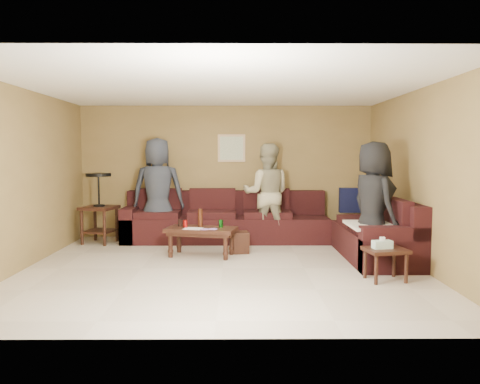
# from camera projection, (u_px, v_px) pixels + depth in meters

# --- Properties ---
(room) EXTENTS (5.60, 5.50, 2.50)m
(room) POSITION_uv_depth(u_px,v_px,m) (222.00, 149.00, 6.39)
(room) COLOR beige
(room) RESTS_ON ground
(sectional_sofa) EXTENTS (4.65, 2.90, 0.97)m
(sectional_sofa) POSITION_uv_depth(u_px,v_px,m) (273.00, 228.00, 8.02)
(sectional_sofa) COLOR black
(sectional_sofa) RESTS_ON ground
(coffee_table) EXTENTS (1.16, 0.75, 0.73)m
(coffee_table) POSITION_uv_depth(u_px,v_px,m) (201.00, 232.00, 7.28)
(coffee_table) COLOR #331911
(coffee_table) RESTS_ON ground
(end_table_left) EXTENTS (0.66, 0.66, 1.25)m
(end_table_left) POSITION_uv_depth(u_px,v_px,m) (99.00, 207.00, 8.32)
(end_table_left) COLOR #331911
(end_table_left) RESTS_ON ground
(side_table_right) EXTENTS (0.56, 0.48, 0.56)m
(side_table_right) POSITION_uv_depth(u_px,v_px,m) (385.00, 252.00, 5.87)
(side_table_right) COLOR #331911
(side_table_right) RESTS_ON ground
(waste_bin) EXTENTS (0.32, 0.32, 0.34)m
(waste_bin) POSITION_uv_depth(u_px,v_px,m) (240.00, 242.00, 7.54)
(waste_bin) COLOR #331911
(waste_bin) RESTS_ON ground
(wall_art) EXTENTS (0.52, 0.04, 0.52)m
(wall_art) POSITION_uv_depth(u_px,v_px,m) (232.00, 148.00, 8.86)
(wall_art) COLOR tan
(wall_art) RESTS_ON ground
(person_left) EXTENTS (0.95, 0.64, 1.88)m
(person_left) POSITION_uv_depth(u_px,v_px,m) (158.00, 190.00, 8.41)
(person_left) COLOR #292D39
(person_left) RESTS_ON ground
(person_middle) EXTENTS (0.92, 0.75, 1.78)m
(person_middle) POSITION_uv_depth(u_px,v_px,m) (267.00, 194.00, 8.32)
(person_middle) COLOR tan
(person_middle) RESTS_ON ground
(person_right) EXTENTS (0.80, 1.00, 1.77)m
(person_right) POSITION_uv_depth(u_px,v_px,m) (373.00, 204.00, 6.68)
(person_right) COLOR black
(person_right) RESTS_ON ground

